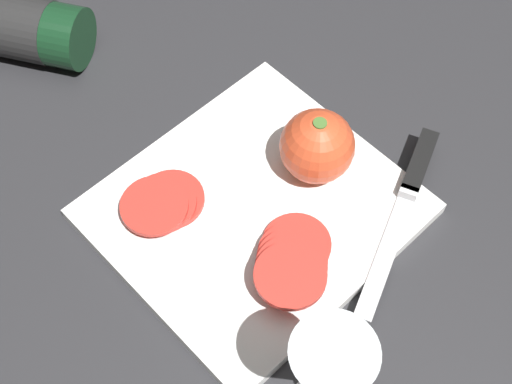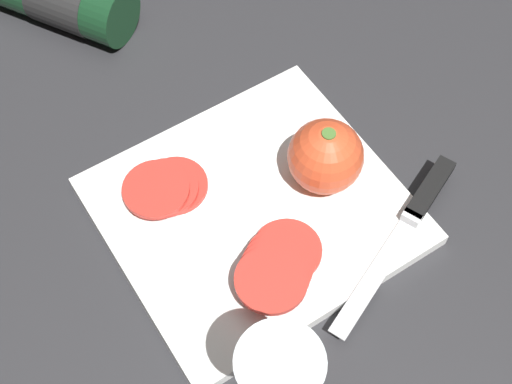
% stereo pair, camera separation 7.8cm
% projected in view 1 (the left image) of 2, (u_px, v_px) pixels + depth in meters
% --- Properties ---
extents(ground_plane, '(3.00, 3.00, 0.00)m').
position_uv_depth(ground_plane, '(233.00, 195.00, 0.84)').
color(ground_plane, '#28282B').
extents(cutting_board, '(0.32, 0.30, 0.02)m').
position_uv_depth(cutting_board, '(256.00, 210.00, 0.82)').
color(cutting_board, white).
rests_on(cutting_board, ground_plane).
extents(wine_bottle, '(0.22, 0.30, 0.08)m').
position_uv_depth(wine_bottle, '(4.00, 24.00, 0.92)').
color(wine_bottle, '#14381E').
rests_on(wine_bottle, ground_plane).
extents(wine_glass, '(0.07, 0.07, 0.17)m').
position_uv_depth(wine_glass, '(329.00, 374.00, 0.61)').
color(wine_glass, silver).
rests_on(wine_glass, ground_plane).
extents(whole_tomato, '(0.09, 0.09, 0.09)m').
position_uv_depth(whole_tomato, '(317.00, 146.00, 0.80)').
color(whole_tomato, '#DB4C28').
rests_on(whole_tomato, cutting_board).
extents(knife, '(0.24, 0.12, 0.01)m').
position_uv_depth(knife, '(413.00, 181.00, 0.82)').
color(knife, silver).
rests_on(knife, cutting_board).
extents(tomato_slice_stack_near, '(0.11, 0.11, 0.03)m').
position_uv_depth(tomato_slice_stack_near, '(292.00, 261.00, 0.75)').
color(tomato_slice_stack_near, red).
rests_on(tomato_slice_stack_near, cutting_board).
extents(tomato_slice_stack_far, '(0.10, 0.08, 0.02)m').
position_uv_depth(tomato_slice_stack_far, '(163.00, 202.00, 0.80)').
color(tomato_slice_stack_far, red).
rests_on(tomato_slice_stack_far, cutting_board).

